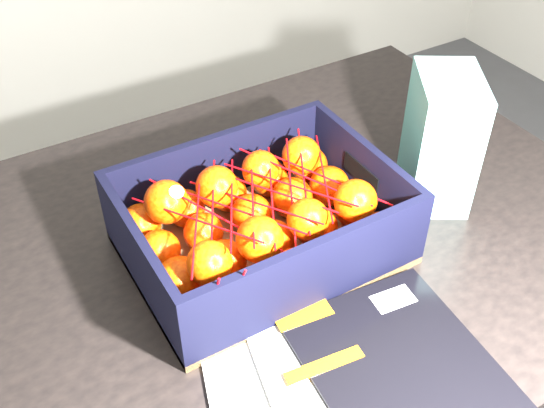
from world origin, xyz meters
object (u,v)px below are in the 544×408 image
table (240,296)px  magazine_stack (363,403)px  produce_crate (261,230)px  retail_carton (441,139)px

table → magazine_stack: size_ratio=3.07×
table → produce_crate: produce_crate is taller
table → magazine_stack: bearing=-89.4°
produce_crate → retail_carton: 0.31m
produce_crate → retail_carton: (0.30, -0.02, 0.06)m
table → produce_crate: (0.03, -0.02, 0.14)m
produce_crate → magazine_stack: bearing=-95.6°
retail_carton → produce_crate: bearing=-152.5°
table → retail_carton: 0.39m
magazine_stack → produce_crate: (0.03, 0.28, 0.03)m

